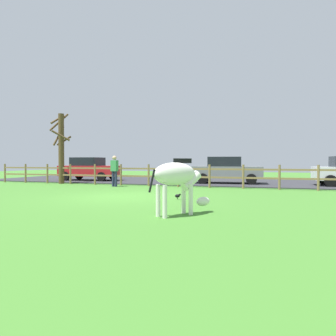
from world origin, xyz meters
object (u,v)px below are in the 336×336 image
object	(u,v)px
parked_car_grey	(227,170)
bare_tree	(61,146)
visitor_near_fence	(114,170)
crow_on_grass	(178,196)
zebra	(177,178)
parked_car_red	(89,169)

from	to	relation	value
parked_car_grey	bare_tree	bearing A→B (deg)	-163.03
visitor_near_fence	crow_on_grass	bearing A→B (deg)	-41.43
bare_tree	zebra	size ratio (longest dim) A/B	2.60
zebra	visitor_near_fence	distance (m)	9.38
crow_on_grass	parked_car_grey	bearing A→B (deg)	86.20
bare_tree	visitor_near_fence	size ratio (longest dim) A/B	2.64
zebra	crow_on_grass	bearing A→B (deg)	106.98
parked_car_red	zebra	bearing A→B (deg)	-48.74
bare_tree	parked_car_red	xyz separation A→B (m)	(0.14, 2.78, -1.42)
bare_tree	parked_car_grey	bearing A→B (deg)	16.97
zebra	parked_car_red	bearing A→B (deg)	131.26
bare_tree	zebra	distance (m)	13.04
bare_tree	crow_on_grass	size ratio (longest dim) A/B	20.11
crow_on_grass	parked_car_red	size ratio (longest dim) A/B	0.05
visitor_near_fence	parked_car_red	bearing A→B (deg)	136.79
parked_car_grey	visitor_near_fence	distance (m)	6.61
parked_car_red	visitor_near_fence	world-z (taller)	visitor_near_fence
bare_tree	visitor_near_fence	xyz separation A→B (m)	(4.14, -0.97, -1.36)
crow_on_grass	parked_car_red	world-z (taller)	parked_car_red
crow_on_grass	parked_car_grey	xyz separation A→B (m)	(0.54, 8.12, 0.72)
bare_tree	parked_car_red	distance (m)	3.13
visitor_near_fence	parked_car_grey	bearing A→B (deg)	35.78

